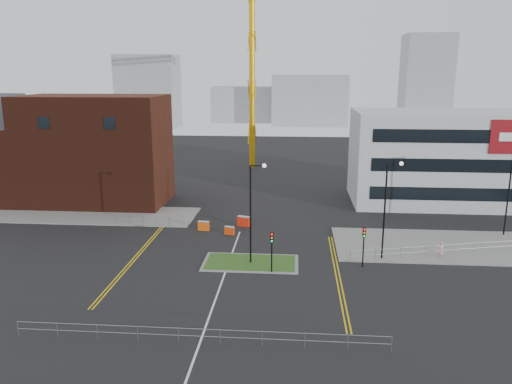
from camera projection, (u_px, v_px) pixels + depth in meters
ground at (215, 302)px, 37.55m from camera, size 200.00×200.00×0.00m
pavement_left at (81, 214)px, 60.42m from camera, size 28.00×8.00×0.12m
pavement_right at (457, 246)px, 49.38m from camera, size 24.00×10.00×0.12m
island_kerb at (251, 263)px, 45.13m from camera, size 8.60×4.60×0.08m
grass_island at (251, 263)px, 45.13m from camera, size 8.00×4.00×0.12m
brick_building at (74, 151)px, 64.88m from camera, size 24.20×10.07×14.24m
office_block at (450, 157)px, 65.10m from camera, size 25.00×12.20×12.00m
tower_crane at (284, 18)px, 86.57m from camera, size 49.65×20.42×37.66m
streetlamp_island at (253, 206)px, 43.86m from camera, size 1.46×0.36×9.18m
streetlamp_right_near at (388, 203)px, 44.86m from camera, size 1.46×0.36×9.18m
streetlamp_right_far at (512, 186)px, 51.52m from camera, size 1.46×0.36×9.18m
traffic_light_island at (272, 244)px, 42.43m from camera, size 0.28×0.33×3.65m
traffic_light_right at (364, 239)px, 43.74m from camera, size 0.28×0.33×3.65m
railing_front at (199, 333)px, 31.55m from camera, size 24.05×0.05×1.10m
railing_left at (143, 220)px, 55.68m from camera, size 6.05×0.05×1.10m
railing_right at (450, 248)px, 46.91m from camera, size 19.05×5.05×1.10m
centre_line at (219, 291)px, 39.48m from camera, size 0.15×30.00×0.01m
yellow_left_a at (139, 252)px, 47.94m from camera, size 0.12×24.00×0.01m
yellow_left_b at (142, 252)px, 47.92m from camera, size 0.12×24.00×0.01m
yellow_right_a at (336, 274)px, 42.62m from camera, size 0.12×20.00×0.01m
yellow_right_b at (339, 275)px, 42.59m from camera, size 0.12×20.00×0.01m
skyline_a at (148, 92)px, 154.39m from camera, size 18.00×12.00×22.00m
skyline_b at (310, 100)px, 160.88m from camera, size 24.00×12.00×16.00m
skyline_c at (426, 82)px, 151.89m from camera, size 14.00×12.00×28.00m
skyline_d at (256, 104)px, 172.44m from camera, size 30.00×12.00×12.00m
pedestrian at (441, 251)px, 45.91m from camera, size 0.72×0.66×1.66m
barrier_left at (229, 230)px, 53.02m from camera, size 1.10×0.59×0.88m
barrier_mid at (204, 225)px, 54.41m from camera, size 1.25×0.50×1.02m
barrier_right at (244, 221)px, 55.84m from camera, size 1.45×0.85×1.16m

